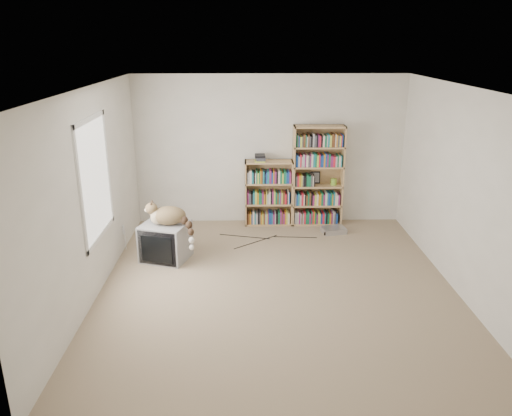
{
  "coord_description": "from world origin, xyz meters",
  "views": [
    {
      "loc": [
        -0.38,
        -5.72,
        3.03
      ],
      "look_at": [
        -0.25,
        1.0,
        0.74
      ],
      "focal_mm": 35.0,
      "sensor_mm": 36.0,
      "label": 1
    }
  ],
  "objects_px": {
    "bookcase_tall": "(318,178)",
    "cat": "(172,219)",
    "bookcase_short": "(269,195)",
    "crt_tv": "(166,241)",
    "dvd_player": "(334,230)"
  },
  "relations": [
    {
      "from": "crt_tv",
      "to": "cat",
      "type": "bearing_deg",
      "value": -12.05
    },
    {
      "from": "bookcase_tall",
      "to": "dvd_player",
      "type": "xyz_separation_m",
      "value": [
        0.23,
        -0.46,
        -0.76
      ]
    },
    {
      "from": "bookcase_tall",
      "to": "cat",
      "type": "bearing_deg",
      "value": -146.31
    },
    {
      "from": "bookcase_short",
      "to": "crt_tv",
      "type": "bearing_deg",
      "value": -137.04
    },
    {
      "from": "cat",
      "to": "bookcase_short",
      "type": "relative_size",
      "value": 0.65
    },
    {
      "from": "cat",
      "to": "bookcase_short",
      "type": "bearing_deg",
      "value": 44.94
    },
    {
      "from": "bookcase_tall",
      "to": "dvd_player",
      "type": "height_order",
      "value": "bookcase_tall"
    },
    {
      "from": "dvd_player",
      "to": "crt_tv",
      "type": "bearing_deg",
      "value": -171.62
    },
    {
      "from": "cat",
      "to": "dvd_player",
      "type": "xyz_separation_m",
      "value": [
        2.48,
        1.03,
        -0.59
      ]
    },
    {
      "from": "crt_tv",
      "to": "bookcase_tall",
      "type": "xyz_separation_m",
      "value": [
        2.36,
        1.43,
        0.54
      ]
    },
    {
      "from": "crt_tv",
      "to": "bookcase_short",
      "type": "xyz_separation_m",
      "value": [
        1.54,
        1.43,
        0.24
      ]
    },
    {
      "from": "crt_tv",
      "to": "cat",
      "type": "xyz_separation_m",
      "value": [
        0.12,
        -0.06,
        0.37
      ]
    },
    {
      "from": "cat",
      "to": "bookcase_tall",
      "type": "height_order",
      "value": "bookcase_tall"
    },
    {
      "from": "bookcase_tall",
      "to": "dvd_player",
      "type": "relative_size",
      "value": 4.51
    },
    {
      "from": "bookcase_short",
      "to": "cat",
      "type": "bearing_deg",
      "value": -133.53
    }
  ]
}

